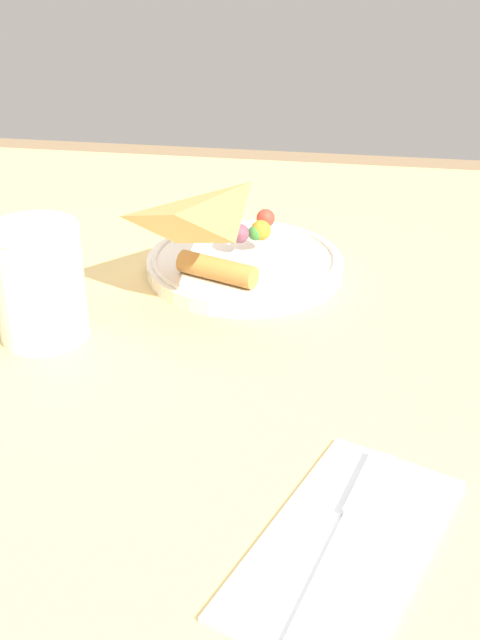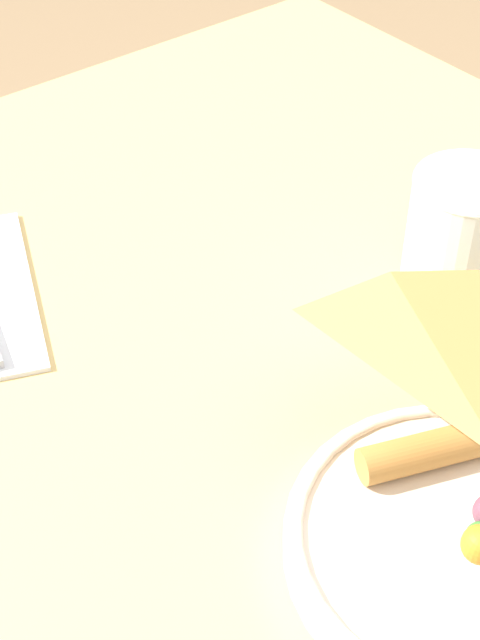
{
  "view_description": "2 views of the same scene",
  "coord_description": "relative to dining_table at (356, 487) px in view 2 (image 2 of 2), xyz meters",
  "views": [
    {
      "loc": [
        0.65,
        0.17,
        1.16
      ],
      "look_at": [
        0.03,
        0.08,
        0.81
      ],
      "focal_mm": 45.0,
      "sensor_mm": 36.0,
      "label": 1
    },
    {
      "loc": [
        -0.33,
        0.38,
        1.26
      ],
      "look_at": [
        0.05,
        0.07,
        0.83
      ],
      "focal_mm": 55.0,
      "sensor_mm": 36.0,
      "label": 2
    }
  ],
  "objects": [
    {
      "name": "dining_table",
      "position": [
        0.0,
        0.0,
        0.0
      ],
      "size": [
        1.06,
        0.81,
        0.77
      ],
      "color": "#DBB770",
      "rests_on": "ground_plane"
    },
    {
      "name": "plate_pizza",
      "position": [
        -0.14,
        0.06,
        0.13
      ],
      "size": [
        0.22,
        0.22,
        0.05
      ],
      "color": "silver",
      "rests_on": "dining_table"
    },
    {
      "name": "milk_glass",
      "position": [
        0.02,
        -0.11,
        0.17
      ],
      "size": [
        0.08,
        0.08,
        0.11
      ],
      "color": "white",
      "rests_on": "dining_table"
    }
  ]
}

